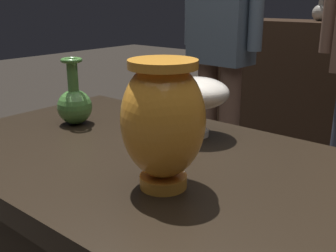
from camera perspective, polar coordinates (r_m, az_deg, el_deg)
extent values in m
cube|color=black|center=(0.88, 0.57, -6.66)|extent=(1.20, 0.64, 0.05)
cylinder|color=orange|center=(0.76, -0.66, -7.73)|extent=(0.09, 0.09, 0.02)
ellipsoid|color=orange|center=(0.72, -0.70, 0.81)|extent=(0.15, 0.15, 0.21)
cylinder|color=orange|center=(0.69, -0.73, 8.76)|extent=(0.12, 0.12, 0.02)
cylinder|color=silver|center=(1.04, 3.96, -0.95)|extent=(0.07, 0.07, 0.01)
cylinder|color=silver|center=(1.02, 4.00, 1.01)|extent=(0.03, 0.03, 0.06)
ellipsoid|color=silver|center=(1.01, 4.08, 4.71)|extent=(0.16, 0.16, 0.08)
sphere|color=#477A38|center=(1.15, -13.03, 2.64)|extent=(0.10, 0.10, 0.10)
cylinder|color=#477A38|center=(1.13, -13.33, 6.80)|extent=(0.03, 0.03, 0.09)
torus|color=#477A38|center=(1.12, -13.48, 9.03)|extent=(0.06, 0.06, 0.01)
sphere|color=gray|center=(3.03, 20.69, 14.73)|extent=(0.11, 0.11, 0.11)
cylinder|color=gray|center=(3.03, 20.87, 16.34)|extent=(0.03, 0.03, 0.08)
sphere|color=#2D429E|center=(3.27, 12.02, 15.40)|extent=(0.09, 0.09, 0.09)
cylinder|color=#2D429E|center=(3.27, 12.11, 16.88)|extent=(0.02, 0.02, 0.09)
cylinder|color=brown|center=(2.20, 8.50, -1.97)|extent=(0.11, 0.11, 0.81)
cylinder|color=brown|center=(2.29, 5.43, -1.12)|extent=(0.11, 0.11, 0.81)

